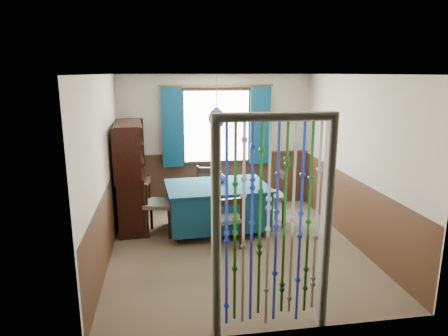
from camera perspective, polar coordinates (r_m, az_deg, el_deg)
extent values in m
plane|color=brown|center=(6.03, 1.55, -11.28)|extent=(4.00, 4.00, 0.00)
plane|color=silver|center=(5.48, 1.72, 13.22)|extent=(4.00, 4.00, 0.00)
plane|color=#C1B79E|center=(7.56, -1.13, 3.76)|extent=(3.60, 0.00, 3.60)
plane|color=#C1B79E|center=(3.75, 7.21, -6.46)|extent=(3.60, 0.00, 3.60)
plane|color=#C1B79E|center=(5.59, -16.84, -0.28)|extent=(0.00, 4.00, 4.00)
plane|color=#C1B79E|center=(6.20, 18.22, 0.94)|extent=(0.00, 4.00, 4.00)
plane|color=#462C1A|center=(7.71, -1.09, -1.76)|extent=(3.60, 0.00, 3.60)
plane|color=#462C1A|center=(4.08, 6.83, -16.35)|extent=(3.60, 0.00, 3.60)
plane|color=#462C1A|center=(5.80, -16.19, -7.49)|extent=(0.00, 4.00, 4.00)
plane|color=#462C1A|center=(6.39, 17.60, -5.64)|extent=(0.00, 4.00, 4.00)
cube|color=black|center=(7.47, -1.09, 5.97)|extent=(1.32, 0.12, 1.42)
cube|color=navy|center=(6.48, -1.01, -5.36)|extent=(1.60, 1.14, 0.62)
cube|color=navy|center=(6.39, -1.02, -2.58)|extent=(1.67, 1.20, 0.03)
cylinder|color=black|center=(6.16, -6.24, -10.08)|extent=(0.07, 0.07, 0.14)
cylinder|color=black|center=(6.40, 5.43, -9.13)|extent=(0.07, 0.07, 0.14)
cylinder|color=black|center=(6.89, -6.94, -7.49)|extent=(0.07, 0.07, 0.14)
cylinder|color=black|center=(7.11, 3.52, -6.75)|extent=(0.07, 0.07, 0.14)
cylinder|color=black|center=(5.81, -0.67, -10.03)|extent=(0.04, 0.04, 0.42)
cylinder|color=black|center=(5.90, 2.40, -9.65)|extent=(0.04, 0.04, 0.42)
cylinder|color=black|center=(6.08, -1.52, -8.93)|extent=(0.04, 0.04, 0.42)
cylinder|color=black|center=(6.17, 1.43, -8.58)|extent=(0.04, 0.04, 0.42)
cube|color=#5B5549|center=(5.90, 0.42, -7.18)|extent=(0.46, 0.44, 0.06)
cube|color=black|center=(5.65, 0.93, -4.84)|extent=(0.35, 0.09, 0.09)
cylinder|color=black|center=(5.65, -0.66, -6.24)|extent=(0.04, 0.04, 0.41)
cylinder|color=black|center=(5.74, 2.48, -5.91)|extent=(0.04, 0.04, 0.41)
cylinder|color=black|center=(7.29, -0.81, -4.89)|extent=(0.04, 0.04, 0.46)
cylinder|color=black|center=(7.31, -3.69, -4.85)|extent=(0.04, 0.04, 0.46)
cylinder|color=black|center=(6.96, -0.96, -5.79)|extent=(0.04, 0.04, 0.46)
cylinder|color=black|center=(6.99, -3.98, -5.74)|extent=(0.04, 0.04, 0.46)
cube|color=#5B5549|center=(7.05, -2.38, -3.32)|extent=(0.52, 0.50, 0.06)
cube|color=black|center=(7.14, -2.29, -0.32)|extent=(0.39, 0.11, 0.10)
cylinder|color=black|center=(7.17, -0.82, -1.44)|extent=(0.04, 0.04, 0.45)
cylinder|color=black|center=(7.19, -3.74, -1.41)|extent=(0.04, 0.04, 0.45)
cylinder|color=black|center=(6.72, -10.33, -6.66)|extent=(0.05, 0.05, 0.48)
cylinder|color=black|center=(6.36, -11.05, -7.84)|extent=(0.05, 0.05, 0.48)
cylinder|color=black|center=(6.65, -7.24, -6.75)|extent=(0.05, 0.05, 0.48)
cylinder|color=black|center=(6.29, -7.78, -7.95)|extent=(0.05, 0.05, 0.48)
cube|color=#5B5549|center=(6.41, -9.19, -5.03)|extent=(0.52, 0.54, 0.06)
cube|color=black|center=(6.35, -11.01, -2.00)|extent=(0.11, 0.41, 0.11)
cylinder|color=black|center=(6.57, -10.59, -2.79)|extent=(0.04, 0.04, 0.47)
cylinder|color=black|center=(6.21, -11.34, -3.78)|extent=(0.04, 0.04, 0.47)
cylinder|color=black|center=(6.70, 8.47, -6.59)|extent=(0.05, 0.05, 0.49)
cylinder|color=black|center=(7.05, 7.45, -5.51)|extent=(0.05, 0.05, 0.49)
cylinder|color=black|center=(6.59, 5.34, -6.83)|extent=(0.05, 0.05, 0.49)
cylinder|color=black|center=(6.95, 4.47, -5.72)|extent=(0.05, 0.05, 0.49)
cube|color=#5B5549|center=(6.73, 6.49, -3.93)|extent=(0.47, 0.49, 0.07)
cube|color=black|center=(6.69, 8.20, -0.90)|extent=(0.05, 0.42, 0.11)
cylinder|color=black|center=(6.55, 8.70, -2.61)|extent=(0.04, 0.04, 0.48)
cylinder|color=black|center=(6.91, 7.65, -1.72)|extent=(0.04, 0.04, 0.48)
cube|color=black|center=(6.93, -12.94, -4.44)|extent=(0.56, 1.36, 0.87)
cube|color=black|center=(6.10, -13.76, 1.54)|extent=(0.41, 0.08, 0.87)
cube|color=black|center=(7.34, -12.97, 3.55)|extent=(0.41, 0.08, 0.87)
cube|color=black|center=(6.65, -13.52, 6.14)|extent=(0.51, 1.36, 0.04)
cube|color=black|center=(6.74, -15.11, 2.57)|extent=(0.13, 1.31, 0.87)
cube|color=black|center=(6.74, -13.02, 1.58)|extent=(0.46, 1.27, 0.02)
cube|color=black|center=(6.69, -13.14, 3.98)|extent=(0.46, 1.27, 0.02)
cylinder|color=olive|center=(6.15, -1.07, 10.15)|extent=(0.01, 0.01, 0.66)
ellipsoid|color=#162D9D|center=(6.18, -1.06, 7.08)|extent=(0.25, 0.25, 0.31)
cylinder|color=olive|center=(6.16, -1.07, 8.52)|extent=(0.08, 0.08, 0.03)
imported|color=#162D9D|center=(6.50, -0.47, -1.37)|extent=(0.18, 0.18, 0.17)
imported|color=beige|center=(6.43, -13.04, 1.39)|extent=(0.23, 0.23, 0.06)
imported|color=beige|center=(7.02, -12.64, 0.38)|extent=(0.26, 0.26, 0.21)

